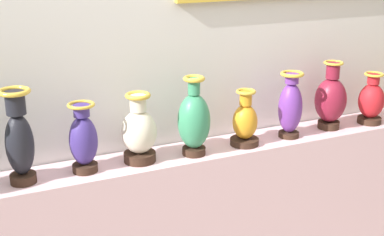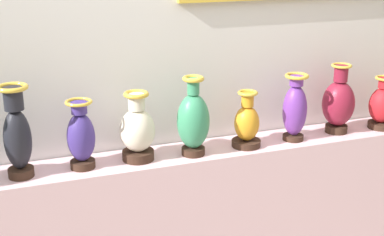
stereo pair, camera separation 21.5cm
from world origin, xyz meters
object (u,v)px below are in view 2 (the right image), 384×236
(vase_crimson, at_px, (382,106))
(vase_indigo, at_px, (81,137))
(vase_burgundy, at_px, (338,103))
(vase_jade, at_px, (193,121))
(vase_violet, at_px, (295,109))
(vase_ivory, at_px, (137,131))
(vase_amber, at_px, (247,124))
(vase_onyx, at_px, (17,134))

(vase_crimson, bearing_deg, vase_indigo, 179.35)
(vase_indigo, distance_m, vase_burgundy, 1.40)
(vase_jade, bearing_deg, vase_burgundy, 2.16)
(vase_violet, height_order, vase_burgundy, vase_burgundy)
(vase_indigo, distance_m, vase_crimson, 1.67)
(vase_crimson, bearing_deg, vase_ivory, 178.93)
(vase_indigo, xyz_separation_m, vase_ivory, (0.27, 0.01, -0.01))
(vase_ivory, xyz_separation_m, vase_violet, (0.85, -0.02, 0.02))
(vase_ivory, bearing_deg, vase_crimson, -1.07)
(vase_burgundy, bearing_deg, vase_amber, -177.72)
(vase_onyx, height_order, vase_amber, vase_onyx)
(vase_indigo, xyz_separation_m, vase_jade, (0.54, -0.02, 0.02))
(vase_jade, bearing_deg, vase_violet, 0.97)
(vase_violet, bearing_deg, vase_onyx, 179.65)
(vase_violet, distance_m, vase_burgundy, 0.29)
(vase_ivory, bearing_deg, vase_burgundy, 0.08)
(vase_onyx, bearing_deg, vase_ivory, 1.33)
(vase_jade, height_order, vase_amber, vase_jade)
(vase_ivory, bearing_deg, vase_onyx, -178.67)
(vase_indigo, relative_size, vase_amber, 1.12)
(vase_jade, height_order, vase_crimson, vase_jade)
(vase_jade, bearing_deg, vase_crimson, 0.23)
(vase_indigo, bearing_deg, vase_violet, -0.72)
(vase_onyx, distance_m, vase_jade, 0.82)
(vase_indigo, bearing_deg, vase_ivory, 1.51)
(vase_onyx, xyz_separation_m, vase_crimson, (1.95, -0.01, -0.07))
(vase_onyx, xyz_separation_m, vase_indigo, (0.28, 0.01, -0.05))
(vase_indigo, distance_m, vase_jade, 0.54)
(vase_ivory, xyz_separation_m, vase_amber, (0.57, -0.02, -0.03))
(vase_burgundy, bearing_deg, vase_onyx, -179.52)
(vase_jade, relative_size, vase_amber, 1.35)
(vase_ivory, height_order, vase_crimson, vase_ivory)
(vase_indigo, xyz_separation_m, vase_burgundy, (1.40, 0.01, 0.01))
(vase_amber, xyz_separation_m, vase_burgundy, (0.56, 0.02, 0.05))
(vase_onyx, distance_m, vase_violet, 1.39)
(vase_onyx, distance_m, vase_ivory, 0.55)
(vase_burgundy, bearing_deg, vase_violet, -175.47)
(vase_jade, height_order, vase_burgundy, vase_jade)
(vase_violet, bearing_deg, vase_burgundy, 4.53)
(vase_ivory, relative_size, vase_crimson, 1.14)
(vase_violet, relative_size, vase_crimson, 1.21)
(vase_ivory, distance_m, vase_burgundy, 1.13)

